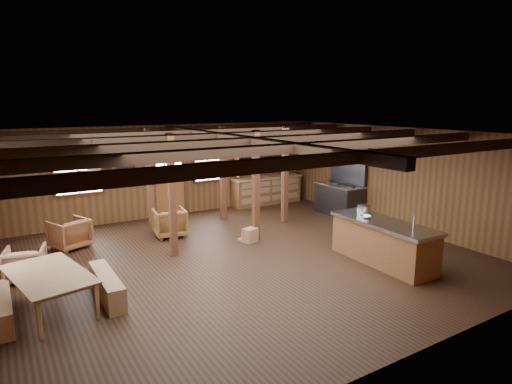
# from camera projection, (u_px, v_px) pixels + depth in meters

# --- Properties ---
(room) EXTENTS (10.04, 9.04, 2.84)m
(room) POSITION_uv_depth(u_px,v_px,m) (241.00, 198.00, 9.34)
(room) COLOR black
(room) RESTS_ON ground
(ceiling_joists) EXTENTS (9.80, 8.82, 0.18)m
(ceiling_joists) POSITION_uv_depth(u_px,v_px,m) (236.00, 139.00, 9.23)
(ceiling_joists) COLOR black
(ceiling_joists) RESTS_ON ceiling
(timber_posts) EXTENTS (3.95, 2.35, 2.80)m
(timber_posts) POSITION_uv_depth(u_px,v_px,m) (219.00, 181.00, 11.34)
(timber_posts) COLOR #4B2415
(timber_posts) RESTS_ON floor
(back_door) EXTENTS (1.02, 0.08, 2.15)m
(back_door) POSITION_uv_depth(u_px,v_px,m) (170.00, 188.00, 13.16)
(back_door) COLOR brown
(back_door) RESTS_ON floor
(window_back_left) EXTENTS (1.32, 0.06, 1.32)m
(window_back_left) POSITION_uv_depth(u_px,v_px,m) (78.00, 172.00, 11.70)
(window_back_left) COLOR white
(window_back_left) RESTS_ON wall_back
(window_back_right) EXTENTS (1.02, 0.06, 1.32)m
(window_back_right) POSITION_uv_depth(u_px,v_px,m) (207.00, 161.00, 13.69)
(window_back_right) COLOR white
(window_back_right) RESTS_ON wall_back
(notice_boards) EXTENTS (1.08, 0.03, 0.90)m
(notice_boards) POSITION_uv_depth(u_px,v_px,m) (119.00, 167.00, 12.25)
(notice_boards) COLOR beige
(notice_boards) RESTS_ON wall_back
(back_counter) EXTENTS (2.55, 0.60, 2.45)m
(back_counter) POSITION_uv_depth(u_px,v_px,m) (267.00, 187.00, 14.75)
(back_counter) COLOR brown
(back_counter) RESTS_ON floor
(pendant_lamps) EXTENTS (1.86, 2.36, 0.66)m
(pendant_lamps) POSITION_uv_depth(u_px,v_px,m) (122.00, 162.00, 8.85)
(pendant_lamps) COLOR #2F2F31
(pendant_lamps) RESTS_ON ceiling
(pot_rack) EXTENTS (0.35, 3.00, 0.45)m
(pot_rack) POSITION_uv_depth(u_px,v_px,m) (350.00, 149.00, 11.16)
(pot_rack) COLOR #2F2F31
(pot_rack) RESTS_ON ceiling
(kitchen_island) EXTENTS (0.94, 2.52, 1.20)m
(kitchen_island) POSITION_uv_depth(u_px,v_px,m) (383.00, 242.00, 9.31)
(kitchen_island) COLOR brown
(kitchen_island) RESTS_ON floor
(step_stool) EXTENTS (0.47, 0.40, 0.36)m
(step_stool) POSITION_uv_depth(u_px,v_px,m) (250.00, 235.00, 10.75)
(step_stool) COLOR brown
(step_stool) RESTS_ON floor
(commercial_range) EXTENTS (0.83, 1.63, 2.01)m
(commercial_range) POSITION_uv_depth(u_px,v_px,m) (341.00, 194.00, 13.41)
(commercial_range) COLOR #2F2F31
(commercial_range) RESTS_ON floor
(dining_table) EXTENTS (1.42, 2.07, 0.67)m
(dining_table) POSITION_uv_depth(u_px,v_px,m) (52.00, 291.00, 7.20)
(dining_table) COLOR #916742
(dining_table) RESTS_ON floor
(bench_wall) EXTENTS (0.29, 1.53, 0.42)m
(bench_wall) POSITION_uv_depth(u_px,v_px,m) (2.00, 309.00, 6.84)
(bench_wall) COLOR brown
(bench_wall) RESTS_ON floor
(bench_aisle) EXTENTS (0.30, 1.62, 0.45)m
(bench_aisle) POSITION_uv_depth(u_px,v_px,m) (107.00, 286.00, 7.67)
(bench_aisle) COLOR brown
(bench_aisle) RESTS_ON floor
(armchair_a) EXTENTS (1.02, 1.03, 0.72)m
(armchair_a) POSITION_uv_depth(u_px,v_px,m) (70.00, 234.00, 10.27)
(armchair_a) COLOR brown
(armchair_a) RESTS_ON floor
(armchair_b) EXTENTS (0.90, 0.92, 0.74)m
(armchair_b) POSITION_uv_depth(u_px,v_px,m) (170.00, 223.00, 11.18)
(armchair_b) COLOR brown
(armchair_b) RESTS_ON floor
(armchair_c) EXTENTS (0.86, 0.87, 0.66)m
(armchair_c) POSITION_uv_depth(u_px,v_px,m) (25.00, 263.00, 8.44)
(armchair_c) COLOR #976445
(armchair_c) RESTS_ON floor
(counter_pot) EXTENTS (0.32, 0.32, 0.19)m
(counter_pot) POSITION_uv_depth(u_px,v_px,m) (364.00, 209.00, 9.87)
(counter_pot) COLOR silver
(counter_pot) RESTS_ON kitchen_island
(bowl) EXTENTS (0.32, 0.32, 0.06)m
(bowl) POSITION_uv_depth(u_px,v_px,m) (365.00, 217.00, 9.45)
(bowl) COLOR silver
(bowl) RESTS_ON kitchen_island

